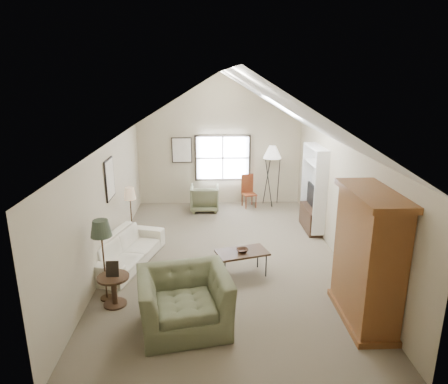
{
  "coord_description": "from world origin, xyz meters",
  "views": [
    {
      "loc": [
        -0.33,
        -8.1,
        3.89
      ],
      "look_at": [
        0.0,
        0.4,
        1.4
      ],
      "focal_mm": 32.0,
      "sensor_mm": 36.0,
      "label": 1
    }
  ],
  "objects_px": {
    "coffee_table": "(242,263)",
    "armchair_far": "(205,198)",
    "side_table": "(114,291)",
    "side_chair": "(249,191)",
    "armoire": "(368,258)",
    "sofa": "(126,250)",
    "armchair_near": "(184,301)"
  },
  "relations": [
    {
      "from": "sofa",
      "to": "armchair_near",
      "type": "distance_m",
      "value": 2.66
    },
    {
      "from": "side_chair",
      "to": "coffee_table",
      "type": "bearing_deg",
      "value": -113.43
    },
    {
      "from": "side_table",
      "to": "armchair_far",
      "type": "bearing_deg",
      "value": 73.08
    },
    {
      "from": "armchair_near",
      "to": "armchair_far",
      "type": "bearing_deg",
      "value": 76.18
    },
    {
      "from": "armchair_near",
      "to": "side_chair",
      "type": "height_order",
      "value": "side_chair"
    },
    {
      "from": "coffee_table",
      "to": "armchair_far",
      "type": "bearing_deg",
      "value": 100.82
    },
    {
      "from": "armoire",
      "to": "sofa",
      "type": "bearing_deg",
      "value": 153.13
    },
    {
      "from": "coffee_table",
      "to": "side_chair",
      "type": "bearing_deg",
      "value": 82.47
    },
    {
      "from": "side_table",
      "to": "side_chair",
      "type": "distance_m",
      "value": 6.09
    },
    {
      "from": "armoire",
      "to": "sofa",
      "type": "xyz_separation_m",
      "value": [
        -4.29,
        2.17,
        -0.78
      ]
    },
    {
      "from": "sofa",
      "to": "armchair_near",
      "type": "xyz_separation_m",
      "value": [
        1.37,
        -2.28,
        0.14
      ]
    },
    {
      "from": "armchair_near",
      "to": "armchair_far",
      "type": "xyz_separation_m",
      "value": [
        0.28,
        5.77,
        -0.08
      ]
    },
    {
      "from": "side_table",
      "to": "side_chair",
      "type": "xyz_separation_m",
      "value": [
        2.9,
        5.35,
        0.22
      ]
    },
    {
      "from": "sofa",
      "to": "coffee_table",
      "type": "bearing_deg",
      "value": -87.63
    },
    {
      "from": "armoire",
      "to": "side_chair",
      "type": "distance_m",
      "value": 6.09
    },
    {
      "from": "coffee_table",
      "to": "side_table",
      "type": "xyz_separation_m",
      "value": [
        -2.33,
        -1.0,
        0.02
      ]
    },
    {
      "from": "armchair_far",
      "to": "side_chair",
      "type": "bearing_deg",
      "value": -168.04
    },
    {
      "from": "armoire",
      "to": "armchair_far",
      "type": "relative_size",
      "value": 2.61
    },
    {
      "from": "sofa",
      "to": "armchair_far",
      "type": "height_order",
      "value": "armchair_far"
    },
    {
      "from": "side_table",
      "to": "coffee_table",
      "type": "bearing_deg",
      "value": 23.3
    },
    {
      "from": "armoire",
      "to": "armchair_far",
      "type": "distance_m",
      "value": 6.29
    },
    {
      "from": "armoire",
      "to": "coffee_table",
      "type": "xyz_separation_m",
      "value": [
        -1.86,
        1.58,
        -0.84
      ]
    },
    {
      "from": "armoire",
      "to": "coffee_table",
      "type": "distance_m",
      "value": 2.58
    },
    {
      "from": "sofa",
      "to": "armchair_near",
      "type": "bearing_deg",
      "value": -132.9
    },
    {
      "from": "coffee_table",
      "to": "armchair_near",
      "type": "bearing_deg",
      "value": -122.18
    },
    {
      "from": "armoire",
      "to": "sofa",
      "type": "relative_size",
      "value": 0.99
    },
    {
      "from": "armchair_near",
      "to": "side_table",
      "type": "bearing_deg",
      "value": 140.6
    },
    {
      "from": "coffee_table",
      "to": "side_table",
      "type": "height_order",
      "value": "side_table"
    },
    {
      "from": "sofa",
      "to": "side_table",
      "type": "xyz_separation_m",
      "value": [
        0.1,
        -1.6,
        -0.05
      ]
    },
    {
      "from": "coffee_table",
      "to": "side_chair",
      "type": "relative_size",
      "value": 1.01
    },
    {
      "from": "sofa",
      "to": "side_chair",
      "type": "distance_m",
      "value": 4.8
    },
    {
      "from": "sofa",
      "to": "coffee_table",
      "type": "height_order",
      "value": "sofa"
    }
  ]
}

